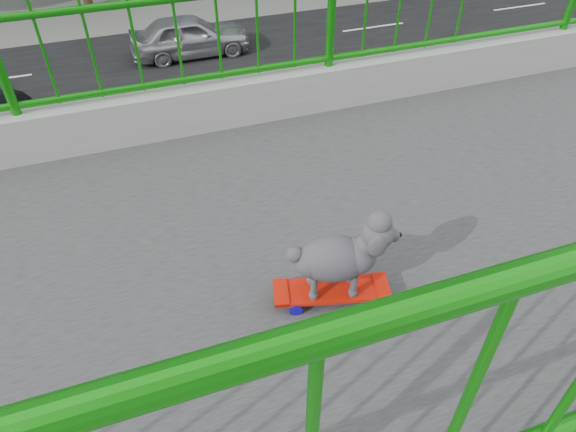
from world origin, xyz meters
The scene contains 6 objects.
skateboard centered at (0.30, 5.31, 7.05)m, with size 0.28×0.54×0.07m.
poodle centered at (0.30, 5.34, 7.28)m, with size 0.27×0.47×0.40m.
car_1 centered at (-9.20, 12.60, 0.71)m, with size 1.51×4.34×1.43m, color white.
car_2 centered at (-12.40, 16.54, 0.72)m, with size 2.38×5.15×1.43m, color black.
car_4 centered at (-18.80, 7.66, 0.80)m, with size 1.89×4.71×1.60m, color #9F9FA4.
car_7 centered at (-12.40, 10.23, 0.70)m, with size 1.96×4.83×1.40m, color #9F9FA4.
Camera 1 is at (1.69, 4.61, 8.84)m, focal length 32.24 mm.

